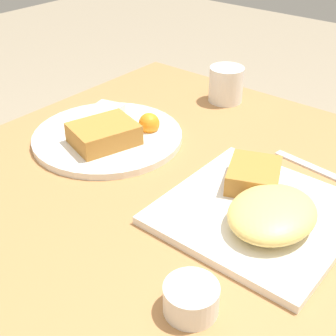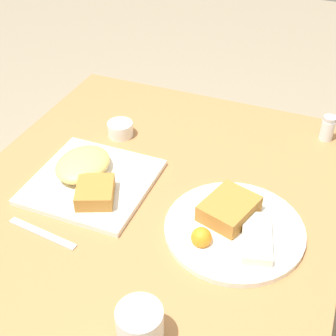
# 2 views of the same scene
# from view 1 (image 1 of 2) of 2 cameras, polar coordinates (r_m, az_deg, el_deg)

# --- Properties ---
(dining_table) EXTENTS (0.96, 0.88, 0.76)m
(dining_table) POSITION_cam_1_polar(r_m,az_deg,el_deg) (0.86, 0.11, -8.03)
(dining_table) COLOR #B27A47
(dining_table) RESTS_ON ground_plane
(plate_square_near) EXTENTS (0.28, 0.28, 0.06)m
(plate_square_near) POSITION_cam_1_polar(r_m,az_deg,el_deg) (0.75, 11.40, -4.75)
(plate_square_near) COLOR white
(plate_square_near) RESTS_ON dining_table
(plate_oval_far) EXTENTS (0.30, 0.30, 0.05)m
(plate_oval_far) POSITION_cam_1_polar(r_m,az_deg,el_deg) (0.96, -7.36, 4.16)
(plate_oval_far) COLOR white
(plate_oval_far) RESTS_ON dining_table
(sauce_ramekin) EXTENTS (0.07, 0.07, 0.04)m
(sauce_ramekin) POSITION_cam_1_polar(r_m,az_deg,el_deg) (0.60, 2.83, -15.54)
(sauce_ramekin) COLOR white
(sauce_ramekin) RESTS_ON dining_table
(butter_knife) EXTENTS (0.04, 0.18, 0.00)m
(butter_knife) POSITION_cam_1_polar(r_m,az_deg,el_deg) (0.90, 17.76, -0.19)
(butter_knife) COLOR silver
(butter_knife) RESTS_ON dining_table
(coffee_mug) EXTENTS (0.08, 0.08, 0.08)m
(coffee_mug) POSITION_cam_1_polar(r_m,az_deg,el_deg) (1.12, 7.09, 10.08)
(coffee_mug) COLOR white
(coffee_mug) RESTS_ON dining_table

